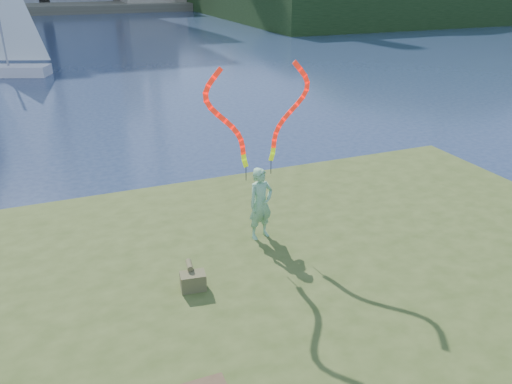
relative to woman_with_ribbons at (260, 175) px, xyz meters
name	(u,v)px	position (x,y,z in m)	size (l,w,h in m)	color
ground	(225,334)	(-1.43, -1.81, -2.22)	(320.00, 320.00, 0.00)	#1A2741
far_shore	(55,3)	(-1.43, 93.19, -1.62)	(320.00, 40.00, 1.20)	#484335
wooded_hill	(457,10)	(58.14, 58.15, -2.06)	(78.00, 50.00, 63.00)	black
woman_with_ribbons	(260,175)	(0.00, 0.00, 0.00)	(1.98, 0.60, 3.96)	#247B2D
canvas_bag	(193,280)	(-1.85, -1.34, -1.25)	(0.48, 0.54, 0.43)	#494828
sailboat	(10,54)	(-5.90, 26.00, -0.90)	(5.02, 3.12, 7.69)	silver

